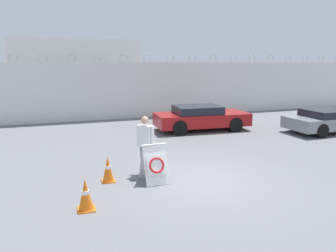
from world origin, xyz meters
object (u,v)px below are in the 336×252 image
at_px(traffic_cone_near, 108,169).
at_px(parked_car_far_side, 329,120).
at_px(barricade_sign, 155,163).
at_px(security_guard, 145,142).
at_px(traffic_cone_mid, 86,195).
at_px(parked_car_rear_sedan, 201,117).

height_order(traffic_cone_near, parked_car_far_side, parked_car_far_side).
distance_m(barricade_sign, security_guard, 0.87).
distance_m(security_guard, traffic_cone_near, 1.38).
xyz_separation_m(security_guard, traffic_cone_near, (-1.19, -0.27, -0.64)).
distance_m(security_guard, parked_car_far_side, 10.51).
relative_size(traffic_cone_near, traffic_cone_mid, 0.99).
xyz_separation_m(traffic_cone_mid, parked_car_rear_sedan, (6.33, 7.33, 0.26)).
distance_m(security_guard, traffic_cone_mid, 2.84).
height_order(parked_car_rear_sedan, parked_car_far_side, parked_car_rear_sedan).
bearing_deg(traffic_cone_mid, security_guard, 44.50).
bearing_deg(parked_car_far_side, parked_car_rear_sedan, 155.34).
xyz_separation_m(security_guard, traffic_cone_mid, (-1.97, -1.94, -0.64)).
height_order(security_guard, traffic_cone_mid, security_guard).
relative_size(barricade_sign, traffic_cone_mid, 1.48).
bearing_deg(traffic_cone_near, traffic_cone_mid, -115.18).
relative_size(security_guard, parked_car_rear_sedan, 0.38).
xyz_separation_m(barricade_sign, parked_car_far_side, (10.02, 3.67, 0.03)).
xyz_separation_m(security_guard, parked_car_rear_sedan, (4.35, 5.39, -0.37)).
height_order(traffic_cone_mid, parked_car_rear_sedan, parked_car_rear_sedan).
relative_size(barricade_sign, traffic_cone_near, 1.49).
bearing_deg(parked_car_far_side, barricade_sign, -161.31).
distance_m(barricade_sign, traffic_cone_mid, 2.37).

